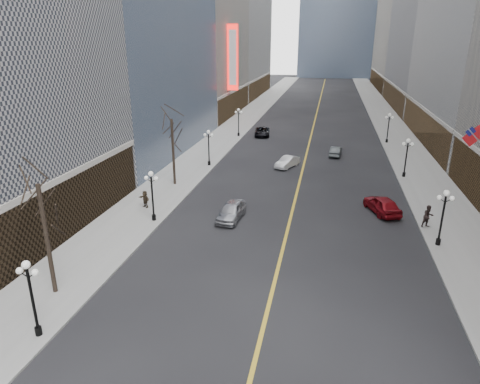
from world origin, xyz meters
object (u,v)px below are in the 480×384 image
at_px(streetlamp_east_2, 407,154).
at_px(car_sb_mid, 382,205).
at_px(streetlamp_west_2, 209,144).
at_px(car_sb_far, 336,151).
at_px(streetlamp_west_3, 239,119).
at_px(car_nb_far, 262,132).
at_px(streetlamp_east_1, 443,212).
at_px(streetlamp_east_3, 389,125).
at_px(car_nb_near, 231,211).
at_px(streetlamp_west_0, 31,291).
at_px(car_nb_mid, 287,162).
at_px(streetlamp_west_1, 152,191).

relative_size(streetlamp_east_2, car_sb_mid, 0.94).
distance_m(streetlamp_west_2, car_sb_far, 18.10).
distance_m(streetlamp_west_3, car_nb_far, 4.55).
bearing_deg(streetlamp_west_3, streetlamp_east_1, -56.75).
distance_m(streetlamp_east_2, streetlamp_east_3, 18.00).
bearing_deg(streetlamp_west_3, streetlamp_east_2, -37.33).
height_order(car_nb_near, car_nb_far, car_nb_near).
bearing_deg(streetlamp_west_0, car_sb_far, 69.63).
bearing_deg(car_nb_far, car_nb_mid, -79.04).
bearing_deg(car_nb_near, streetlamp_east_1, -2.25).
xyz_separation_m(streetlamp_east_2, streetlamp_east_3, (0.00, 18.00, 0.00)).
bearing_deg(streetlamp_west_1, car_nb_near, 16.37).
bearing_deg(streetlamp_west_2, car_nb_near, -67.65).
distance_m(streetlamp_west_3, car_nb_mid, 19.25).
distance_m(streetlamp_east_3, car_nb_mid, 21.56).
height_order(streetlamp_east_2, car_nb_far, streetlamp_east_2).
distance_m(streetlamp_west_1, streetlamp_west_3, 36.00).
bearing_deg(car_nb_far, car_nb_near, -93.20).
xyz_separation_m(streetlamp_east_2, streetlamp_west_0, (-23.60, -34.00, 0.00)).
height_order(streetlamp_east_2, car_sb_far, streetlamp_east_2).
bearing_deg(streetlamp_west_0, streetlamp_east_2, 55.23).
relative_size(streetlamp_west_1, streetlamp_west_3, 1.00).
distance_m(car_nb_mid, car_nb_far, 18.80).
bearing_deg(streetlamp_west_2, streetlamp_east_1, -37.33).
bearing_deg(streetlamp_west_2, streetlamp_east_3, 37.33).
bearing_deg(car_sb_far, streetlamp_west_3, -24.52).
distance_m(streetlamp_west_0, streetlamp_west_2, 34.00).
bearing_deg(streetlamp_east_1, streetlamp_east_3, 90.00).
bearing_deg(streetlamp_west_2, car_sb_far, 28.41).
bearing_deg(car_nb_far, streetlamp_east_2, -52.11).
relative_size(streetlamp_east_2, streetlamp_west_0, 1.00).
xyz_separation_m(streetlamp_west_1, streetlamp_west_2, (0.00, 18.00, 0.00)).
bearing_deg(car_sb_mid, streetlamp_east_3, -118.10).
relative_size(streetlamp_west_0, streetlamp_west_1, 1.00).
distance_m(streetlamp_west_2, car_nb_mid, 10.17).
distance_m(streetlamp_east_2, car_sb_far, 11.79).
height_order(streetlamp_east_3, streetlamp_west_2, same).
bearing_deg(car_nb_near, car_nb_far, 98.85).
bearing_deg(streetlamp_west_0, car_sb_mid, 48.11).
bearing_deg(car_sb_mid, streetlamp_west_1, -3.71).
relative_size(streetlamp_east_3, streetlamp_west_1, 1.00).
xyz_separation_m(car_nb_mid, car_nb_far, (-6.05, 17.80, 0.04)).
xyz_separation_m(streetlamp_west_0, car_nb_near, (6.60, 17.94, -2.11)).
distance_m(streetlamp_west_1, car_sb_far, 30.97).
bearing_deg(streetlamp_east_2, streetlamp_east_3, 90.00).
distance_m(streetlamp_east_3, car_nb_near, 38.12).
xyz_separation_m(streetlamp_east_3, car_nb_mid, (-13.80, -16.42, -2.22)).
bearing_deg(car_nb_mid, car_sb_far, 72.81).
xyz_separation_m(streetlamp_east_3, streetlamp_west_3, (-23.60, 0.00, 0.00)).
distance_m(streetlamp_east_1, streetlamp_west_2, 29.68).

